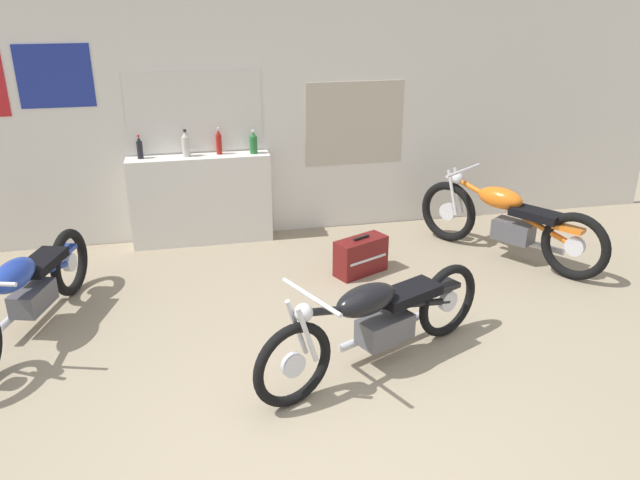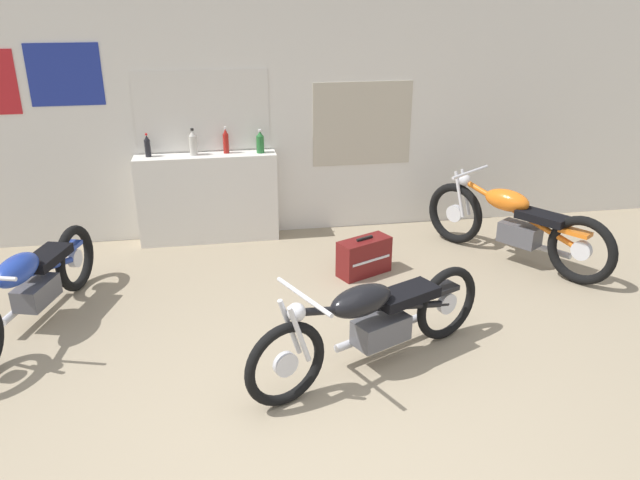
# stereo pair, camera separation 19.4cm
# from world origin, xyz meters

# --- Properties ---
(ground_plane) EXTENTS (24.00, 24.00, 0.00)m
(ground_plane) POSITION_xyz_m (0.00, 0.00, 0.00)
(ground_plane) COLOR gray
(wall_back) EXTENTS (10.00, 0.07, 2.80)m
(wall_back) POSITION_xyz_m (-0.01, 3.73, 1.40)
(wall_back) COLOR silver
(wall_back) RESTS_ON ground_plane
(sill_counter) EXTENTS (1.53, 0.28, 0.99)m
(sill_counter) POSITION_xyz_m (-0.65, 3.55, 0.50)
(sill_counter) COLOR silver
(sill_counter) RESTS_ON ground_plane
(bottle_leftmost) EXTENTS (0.06, 0.06, 0.25)m
(bottle_leftmost) POSITION_xyz_m (-1.25, 3.59, 1.10)
(bottle_leftmost) COLOR black
(bottle_leftmost) RESTS_ON sill_counter
(bottle_left_center) EXTENTS (0.09, 0.09, 0.29)m
(bottle_left_center) POSITION_xyz_m (-0.76, 3.58, 1.12)
(bottle_left_center) COLOR #B7B2A8
(bottle_left_center) RESTS_ON sill_counter
(bottle_center) EXTENTS (0.06, 0.06, 0.29)m
(bottle_center) POSITION_xyz_m (-0.41, 3.60, 1.12)
(bottle_center) COLOR maroon
(bottle_center) RESTS_ON sill_counter
(bottle_right_center) EXTENTS (0.08, 0.08, 0.26)m
(bottle_right_center) POSITION_xyz_m (-0.04, 3.55, 1.11)
(bottle_right_center) COLOR #23662D
(bottle_right_center) RESTS_ON sill_counter
(motorcycle_orange) EXTENTS (1.28, 1.81, 0.87)m
(motorcycle_orange) POSITION_xyz_m (2.47, 2.43, 0.42)
(motorcycle_orange) COLOR black
(motorcycle_orange) RESTS_ON ground_plane
(motorcycle_blue) EXTENTS (0.83, 2.07, 0.79)m
(motorcycle_blue) POSITION_xyz_m (-2.12, 1.81, 0.39)
(motorcycle_blue) COLOR black
(motorcycle_blue) RESTS_ON ground_plane
(motorcycle_black) EXTENTS (2.00, 1.05, 0.81)m
(motorcycle_black) POSITION_xyz_m (0.55, 0.76, 0.41)
(motorcycle_black) COLOR black
(motorcycle_black) RESTS_ON ground_plane
(hard_case_darkred) EXTENTS (0.59, 0.43, 0.40)m
(hard_case_darkred) POSITION_xyz_m (0.87, 2.38, 0.19)
(hard_case_darkred) COLOR maroon
(hard_case_darkred) RESTS_ON ground_plane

